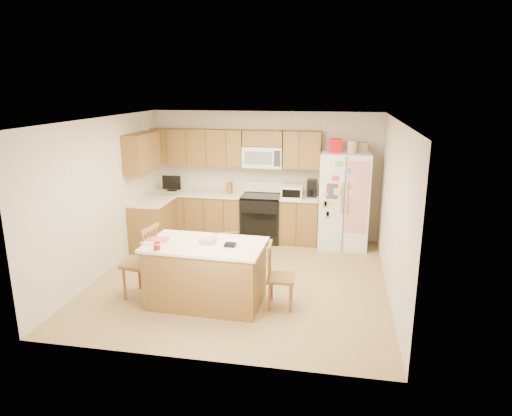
% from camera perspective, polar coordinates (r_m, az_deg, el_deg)
% --- Properties ---
extents(ground, '(4.50, 4.50, 0.00)m').
position_cam_1_polar(ground, '(7.35, -1.87, -8.85)').
color(ground, olive).
rests_on(ground, ground).
extents(room_shell, '(4.60, 4.60, 2.52)m').
position_cam_1_polar(room_shell, '(6.89, -1.97, 2.17)').
color(room_shell, beige).
rests_on(room_shell, ground).
extents(cabinetry, '(3.36, 1.56, 2.15)m').
position_cam_1_polar(cabinetry, '(8.94, -5.64, 1.66)').
color(cabinetry, olive).
rests_on(cabinetry, ground).
extents(stove, '(0.76, 0.65, 1.13)m').
position_cam_1_polar(stove, '(8.97, 0.73, -1.12)').
color(stove, black).
rests_on(stove, ground).
extents(refrigerator, '(0.90, 0.79, 2.04)m').
position_cam_1_polar(refrigerator, '(8.68, 10.94, 1.09)').
color(refrigerator, white).
rests_on(refrigerator, ground).
extents(island, '(1.70, 1.01, 0.98)m').
position_cam_1_polar(island, '(6.46, -6.28, -8.09)').
color(island, olive).
rests_on(island, ground).
extents(windsor_chair_left, '(0.51, 0.53, 1.08)m').
position_cam_1_polar(windsor_chair_left, '(6.79, -14.03, -6.74)').
color(windsor_chair_left, olive).
rests_on(windsor_chair_left, ground).
extents(windsor_chair_back, '(0.50, 0.49, 0.89)m').
position_cam_1_polar(windsor_chair_back, '(7.00, -3.90, -6.39)').
color(windsor_chair_back, olive).
rests_on(windsor_chair_back, ground).
extents(windsor_chair_right, '(0.39, 0.41, 0.91)m').
position_cam_1_polar(windsor_chair_right, '(6.34, 2.93, -8.64)').
color(windsor_chair_right, olive).
rests_on(windsor_chair_right, ground).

